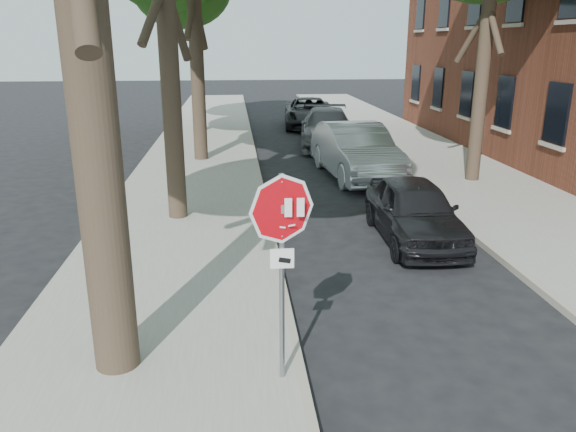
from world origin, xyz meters
The scene contains 10 objects.
ground centered at (0.00, 0.00, 0.00)m, with size 120.00×120.00×0.00m, color black.
sidewalk_left centered at (-2.50, 12.00, 0.06)m, with size 4.00×55.00×0.12m, color gray.
sidewalk_right centered at (6.00, 12.00, 0.06)m, with size 4.00×55.00×0.12m, color gray.
curb_left centered at (-0.45, 12.00, 0.07)m, with size 0.12×55.00×0.13m, color #9E9384.
curb_right centered at (3.95, 12.00, 0.07)m, with size 0.12×55.00×0.13m, color #9E9384.
stop_sign centered at (-0.70, -0.03, 1.95)m, with size 0.76×0.34×2.61m.
car_a centered at (2.60, 5.13, 0.67)m, with size 1.58×3.92×1.33m, color black.
car_b centered at (2.60, 11.10, 0.84)m, with size 1.79×5.12×1.69m, color #AAABB2.
car_c centered at (2.60, 16.59, 0.77)m, with size 2.15×5.28×1.53m, color #4A4A4F.
car_d centered at (2.60, 22.15, 0.73)m, with size 2.42×5.24×1.46m, color black.
Camera 1 is at (-1.22, -6.09, 4.12)m, focal length 35.00 mm.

